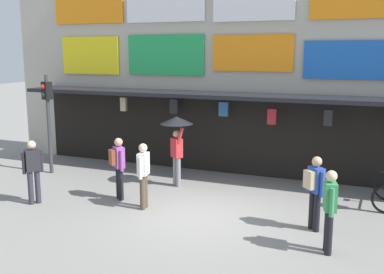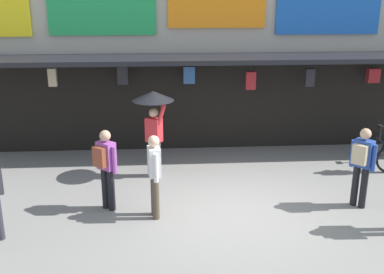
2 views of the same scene
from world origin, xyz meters
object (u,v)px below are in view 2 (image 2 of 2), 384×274
Objects in this scene: bicycle_parked at (381,150)px; pedestrian_in_black at (362,162)px; pedestrian_with_umbrella at (153,110)px; pedestrian_in_red at (154,172)px; pedestrian_in_purple at (106,164)px.

pedestrian_in_black reaches higher than bicycle_parked.
pedestrian_with_umbrella reaches higher than pedestrian_in_black.
bicycle_parked is 0.70× the size of pedestrian_in_red.
pedestrian_in_black is 0.81× the size of pedestrian_with_umbrella.
pedestrian_in_red is 2.20m from pedestrian_with_umbrella.
pedestrian_in_red is 0.81× the size of pedestrian_with_umbrella.
bicycle_parked is 6.22m from pedestrian_in_red.
pedestrian_in_purple is 2.06m from pedestrian_with_umbrella.
pedestrian_with_umbrella is (-0.03, 2.09, 0.69)m from pedestrian_in_red.
bicycle_parked is 0.57× the size of pedestrian_with_umbrella.
pedestrian_in_black and pedestrian_in_purple have the same top height.
pedestrian_in_black is 5.12m from pedestrian_in_purple.
pedestrian_with_umbrella is at bearing 61.23° from pedestrian_in_purple.
pedestrian_in_black is 1.00× the size of pedestrian_in_red.
pedestrian_in_purple is at bearing 177.59° from pedestrian_in_black.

